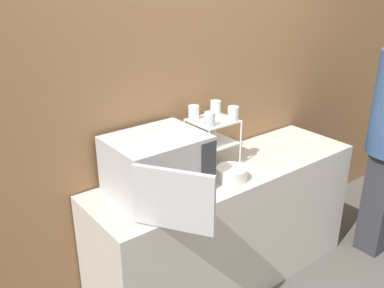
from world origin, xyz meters
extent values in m
cube|color=olive|center=(0.00, 0.61, 1.30)|extent=(8.00, 0.06, 2.60)
cube|color=#B7B2A8|center=(0.00, 0.28, 0.44)|extent=(1.92, 0.57, 0.88)
cube|color=#ADADB2|center=(-0.52, 0.33, 1.05)|extent=(0.54, 0.42, 0.33)
cube|color=#B7B2A8|center=(-0.58, 0.13, 1.05)|extent=(0.38, 0.01, 0.29)
cube|color=#333338|center=(-0.31, 0.12, 1.05)|extent=(0.11, 0.01, 0.29)
cube|color=#ADADB2|center=(-0.69, -0.06, 1.05)|extent=(0.25, 0.37, 0.32)
cylinder|color=white|center=(-0.18, 0.28, 1.04)|extent=(0.01, 0.01, 0.31)
cylinder|color=white|center=(0.09, 0.28, 1.04)|extent=(0.01, 0.01, 0.31)
cylinder|color=white|center=(-0.18, 0.53, 1.04)|extent=(0.01, 0.01, 0.31)
cylinder|color=white|center=(0.09, 0.53, 1.04)|extent=(0.01, 0.01, 0.31)
cube|color=white|center=(-0.04, 0.40, 1.04)|extent=(0.27, 0.25, 0.01)
cube|color=white|center=(-0.04, 0.40, 1.19)|extent=(0.27, 0.25, 0.01)
cylinder|color=silver|center=(-0.14, 0.32, 1.24)|extent=(0.07, 0.07, 0.09)
cylinder|color=silver|center=(0.04, 0.48, 1.24)|extent=(0.07, 0.07, 0.09)
cylinder|color=silver|center=(0.05, 0.32, 1.24)|extent=(0.07, 0.07, 0.09)
cylinder|color=silver|center=(-0.14, 0.48, 1.24)|extent=(0.07, 0.07, 0.09)
cylinder|color=silver|center=(-0.10, 0.16, 0.89)|extent=(0.10, 0.10, 0.01)
cylinder|color=silver|center=(-0.10, 0.16, 0.92)|extent=(0.19, 0.19, 0.08)
cube|color=#2D2D33|center=(1.22, -0.17, 0.41)|extent=(0.31, 0.19, 0.82)
camera|label=1|loc=(-1.73, -1.53, 2.09)|focal=40.00mm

